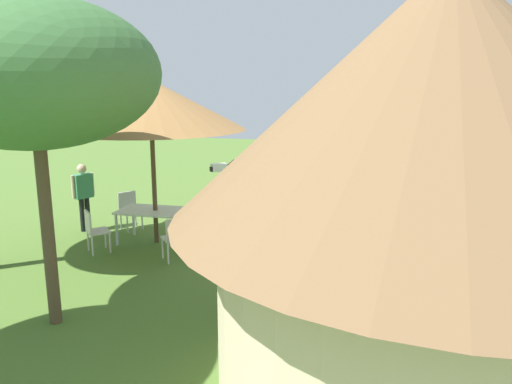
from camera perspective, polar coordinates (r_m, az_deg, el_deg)
name	(u,v)px	position (r m, az deg, el deg)	size (l,w,h in m)	color
ground_plane	(305,229)	(12.21, 5.60, -4.23)	(36.00, 36.00, 0.00)	#547730
thatched_hut	(438,178)	(5.47, 19.92, 1.55)	(5.50, 5.50, 4.65)	beige
shade_umbrella	(151,105)	(10.88, -11.89, 9.69)	(4.01, 4.01, 3.55)	#503C25
patio_dining_table	(155,213)	(11.23, -11.35, -2.38)	(1.63, 0.97, 0.74)	silver
patio_chair_west_end	(175,236)	(10.04, -9.14, -4.94)	(0.61, 0.61, 0.90)	silver
patio_chair_near_lawn	(207,210)	(11.89, -5.56, -2.08)	(0.60, 0.60, 0.90)	white
patio_chair_near_hut	(129,208)	(12.43, -14.19, -1.76)	(0.60, 0.60, 0.90)	silver
patio_chair_east_end	(94,229)	(10.92, -17.94, -3.97)	(0.61, 0.61, 0.90)	silver
guest_beside_umbrella	(83,191)	(12.49, -19.02, 0.11)	(0.37, 0.53, 1.61)	black
standing_watcher	(369,166)	(15.15, 12.73, 2.88)	(0.47, 0.50, 1.74)	black
zebra_nearest_camera	(417,194)	(12.09, 17.83, -0.21)	(1.92, 1.53, 1.51)	silver
zebra_by_umbrella	(255,178)	(13.52, -0.12, 1.65)	(1.85, 1.72, 1.49)	silver
acacia_tree_right_background	(33,74)	(7.48, -24.00, 12.15)	(3.39, 3.39, 4.62)	brown
brick_patio_kerb	(236,192)	(15.99, -2.33, -0.01)	(2.80, 0.36, 0.08)	#9D6150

